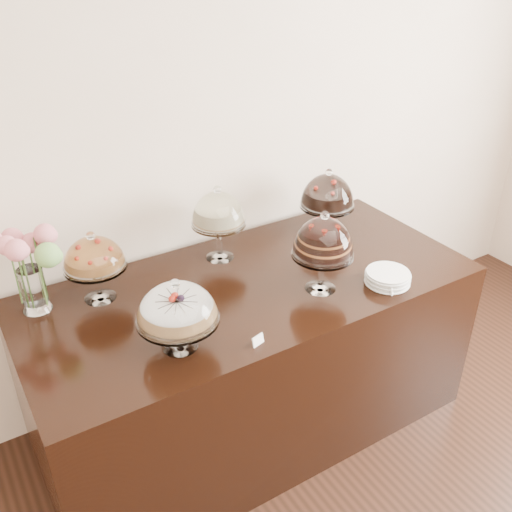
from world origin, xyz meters
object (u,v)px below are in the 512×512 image
display_counter (251,356)px  cake_stand_fruit_tart (94,257)px  cake_stand_sugar_sponge (177,307)px  flower_vase (27,259)px  cake_stand_cheesecake (218,212)px  plate_stack (388,278)px  cake_stand_choco_layer (323,240)px  cake_stand_dark_choco (328,194)px

display_counter → cake_stand_fruit_tart: 0.98m
cake_stand_sugar_sponge → cake_stand_fruit_tart: (-0.17, 0.52, 0.02)m
cake_stand_fruit_tart → flower_vase: 0.28m
cake_stand_cheesecake → flower_vase: (-0.92, 0.01, 0.01)m
plate_stack → cake_stand_sugar_sponge: bearing=175.4°
cake_stand_choco_layer → cake_stand_cheesecake: cake_stand_choco_layer is taller
cake_stand_sugar_sponge → cake_stand_cheesecake: 0.75m
cake_stand_choco_layer → cake_stand_cheesecake: size_ratio=1.01×
cake_stand_cheesecake → flower_vase: bearing=179.7°
cake_stand_cheesecake → cake_stand_dark_choco: 0.66m
cake_stand_cheesecake → plate_stack: cake_stand_cheesecake is taller
cake_stand_cheesecake → cake_stand_fruit_tart: cake_stand_cheesecake is taller
cake_stand_fruit_tart → flower_vase: (-0.27, 0.05, 0.05)m
cake_stand_choco_layer → flower_vase: flower_vase is taller
display_counter → cake_stand_fruit_tart: size_ratio=6.37×
display_counter → cake_stand_sugar_sponge: bearing=-152.6°
cake_stand_choco_layer → cake_stand_dark_choco: size_ratio=1.08×
cake_stand_sugar_sponge → plate_stack: (1.06, -0.08, -0.17)m
cake_stand_choco_layer → flower_vase: bearing=156.4°
cake_stand_sugar_sponge → plate_stack: bearing=-4.6°
cake_stand_dark_choco → plate_stack: 0.63m
flower_vase → plate_stack: flower_vase is taller
cake_stand_choco_layer → display_counter: bearing=142.1°
cake_stand_cheesecake → cake_stand_dark_choco: size_ratio=1.08×
display_counter → cake_stand_sugar_sponge: 0.85m
cake_stand_sugar_sponge → plate_stack: cake_stand_sugar_sponge is taller
display_counter → cake_stand_dark_choco: size_ratio=5.89×
flower_vase → plate_stack: bearing=-23.6°
cake_stand_sugar_sponge → cake_stand_cheesecake: bearing=49.0°
display_counter → cake_stand_choco_layer: 0.79m
display_counter → cake_stand_dark_choco: bearing=21.6°
plate_stack → cake_stand_fruit_tart: bearing=153.7°
cake_stand_cheesecake → flower_vase: size_ratio=0.97×
cake_stand_dark_choco → flower_vase: flower_vase is taller
display_counter → cake_stand_cheesecake: 0.77m
cake_stand_dark_choco → cake_stand_fruit_tart: cake_stand_dark_choco is taller
cake_stand_fruit_tart → flower_vase: flower_vase is taller
display_counter → cake_stand_dark_choco: cake_stand_dark_choco is taller
cake_stand_choco_layer → plate_stack: cake_stand_choco_layer is taller
display_counter → plate_stack: plate_stack is taller
display_counter → cake_stand_cheesecake: cake_stand_cheesecake is taller
cake_stand_sugar_sponge → cake_stand_choco_layer: bearing=3.7°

